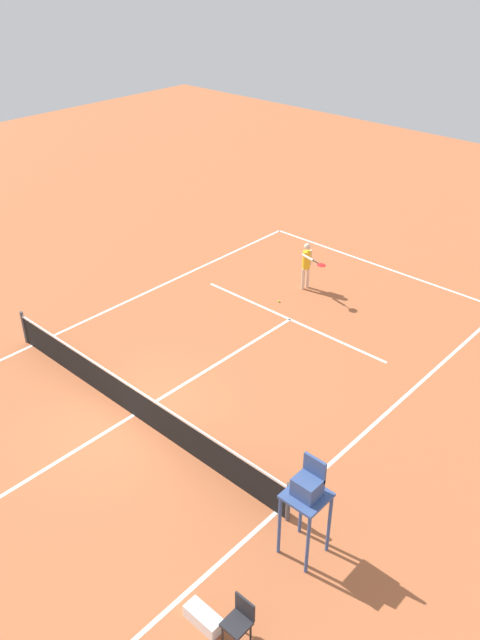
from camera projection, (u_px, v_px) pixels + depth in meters
name	position (u px, v px, depth m)	size (l,w,h in m)	color
ground_plane	(134.00, 415.00, 16.63)	(60.00, 60.00, 0.00)	#B76038
court_lines	(134.00, 415.00, 16.62)	(9.78, 23.80, 0.01)	white
tennis_net	(132.00, 400.00, 16.37)	(10.38, 0.10, 1.07)	#4C4C51
player_serving	(307.00, 263.00, 21.98)	(1.24, 0.80, 1.72)	beige
tennis_ball	(279.00, 301.00, 21.67)	(0.07, 0.07, 0.07)	#CCE033
umpire_chair	(307.00, 494.00, 12.15)	(0.80, 0.80, 2.41)	#38518C
courtside_chair_near	(239.00, 619.00, 11.10)	(0.44, 0.46, 0.95)	#262626
equipment_bag	(204.00, 618.00, 11.54)	(0.76, 0.32, 0.30)	white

